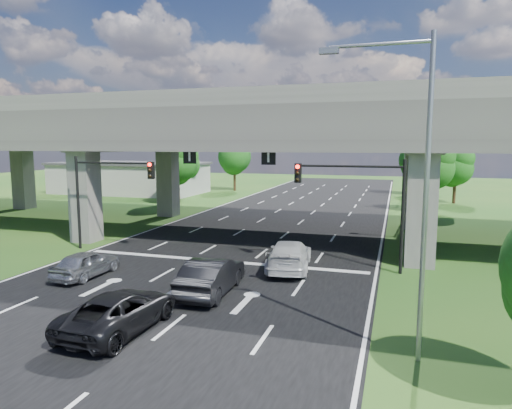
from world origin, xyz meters
The scene contains 19 objects.
ground centered at (0.00, 0.00, 0.00)m, with size 160.00×160.00×0.00m, color #1F4E19.
road centered at (0.00, 10.00, 0.01)m, with size 18.00×120.00×0.03m, color black.
overpass centered at (0.00, 12.00, 7.92)m, with size 80.00×15.00×10.00m.
warehouse centered at (-26.00, 35.00, 2.00)m, with size 20.00×10.00×4.00m, color #9E9E99.
signal_right centered at (7.82, 3.94, 4.19)m, with size 5.76×0.54×6.00m.
signal_left centered at (-7.82, 3.94, 4.19)m, with size 5.76×0.54×6.00m.
streetlight_near centered at (10.10, -6.00, 5.85)m, with size 3.38×0.25×10.00m.
streetlight_far centered at (10.10, 24.00, 5.85)m, with size 3.38×0.25×10.00m.
streetlight_beyond centered at (10.10, 40.00, 5.85)m, with size 3.38×0.25×10.00m.
tree_left_near centered at (-13.95, 26.00, 4.82)m, with size 4.50×4.50×7.80m.
tree_left_mid centered at (-16.95, 34.00, 4.17)m, with size 3.91×3.90×6.76m.
tree_left_far centered at (-12.95, 42.00, 5.14)m, with size 4.80×4.80×8.32m.
tree_right_near centered at (13.05, 28.00, 4.50)m, with size 4.20×4.20×7.28m.
tree_right_mid centered at (16.05, 36.00, 4.17)m, with size 3.91×3.90×6.76m.
tree_right_far centered at (12.05, 44.00, 4.82)m, with size 4.50×4.50×7.80m.
car_silver centered at (-5.33, -1.47, 0.71)m, with size 1.61×4.01×1.37m, color #A9ABB1.
car_dark centered at (1.80, -2.00, 0.85)m, with size 1.74×4.98×1.64m, color black.
car_white centered at (4.24, 3.00, 0.81)m, with size 2.18×5.36×1.56m, color #BABABA.
car_trailing centered at (0.21, -6.80, 0.74)m, with size 2.37×5.13×1.43m, color black.
Camera 1 is at (9.65, -20.49, 6.76)m, focal length 32.00 mm.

